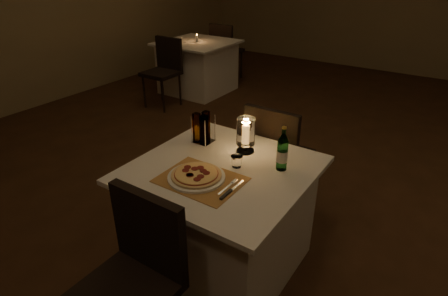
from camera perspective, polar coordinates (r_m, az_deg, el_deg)
The scene contains 17 objects.
floor at distance 2.94m, azimuth 9.81°, elevation -12.23°, with size 8.00×10.00×0.02m, color #402514.
main_table at distance 2.39m, azimuth -0.27°, elevation -10.60°, with size 1.00×1.00×0.74m.
chair_near at distance 1.87m, azimuth -13.19°, elevation -17.24°, with size 0.42×0.42×0.90m.
chair_far at distance 2.82m, azimuth 7.85°, elevation -0.27°, with size 0.42×0.42×0.90m.
placemat at distance 2.07m, azimuth -3.55°, elevation -4.87°, with size 0.45×0.34×0.00m, color #AF773C.
plate at distance 2.08m, azimuth -4.22°, elevation -4.41°, with size 0.32×0.32×0.01m, color white.
pizza at distance 2.07m, azimuth -4.24°, elevation -4.03°, with size 0.28×0.28×0.02m.
fork at distance 2.01m, azimuth 0.80°, elevation -5.75°, with size 0.02×0.18×0.00m.
knife at distance 1.95m, azimuth 0.69°, elevation -6.79°, with size 0.02×0.22×0.01m.
tumbler at distance 2.18m, azimuth 1.94°, elevation -2.06°, with size 0.07×0.07×0.07m, color white, non-canonical shape.
water_bottle at distance 2.15m, azimuth 8.88°, elevation -0.69°, with size 0.06×0.06×0.27m.
hurricane_candle at distance 2.31m, azimuth 3.34°, elevation 2.37°, with size 0.12×0.12×0.22m.
cruet_caddy at distance 2.44m, azimuth -3.30°, elevation 2.93°, with size 0.12×0.12×0.21m.
neighbor_table_left at distance 5.72m, azimuth -4.01°, elevation 12.27°, with size 1.00×1.00×0.74m.
neighbor_chair_la at distance 5.15m, azimuth -9.01°, elevation 12.34°, with size 0.42×0.42×0.90m.
neighbor_chair_lb at distance 6.25m, azimuth 0.06°, elevation 15.25°, with size 0.42×0.42×0.90m.
neighbor_candle_left at distance 5.63m, azimuth -4.15°, elevation 16.34°, with size 0.03×0.03×0.11m.
Camera 1 is at (0.84, -2.13, 1.84)m, focal length 30.00 mm.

